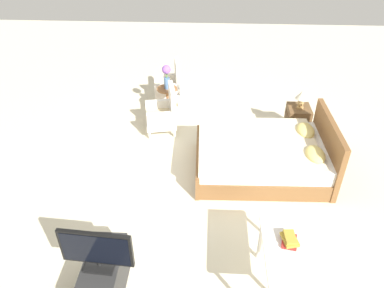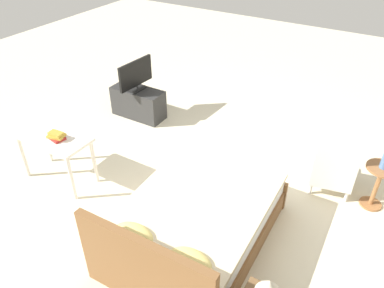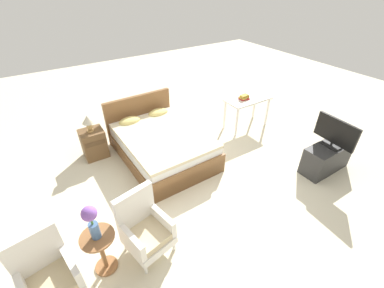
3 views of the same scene
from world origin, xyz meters
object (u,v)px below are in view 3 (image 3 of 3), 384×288
flower_vase (91,220)px  tv_stand (326,158)px  armchair_by_window_left (48,276)px  vanity_desk (248,103)px  tv_flatscreen (336,133)px  armchair_by_window_right (145,229)px  table_lamp (88,121)px  bed (161,143)px  nightstand (94,144)px  book_stack (244,97)px  side_table (101,248)px

flower_vase → tv_stand: 4.11m
armchair_by_window_left → vanity_desk: armchair_by_window_left is taller
tv_stand → tv_flatscreen: size_ratio=1.25×
armchair_by_window_right → table_lamp: 2.50m
armchair_by_window_right → flower_vase: flower_vase is taller
bed → tv_stand: bearing=-40.4°
flower_vase → tv_stand: (4.04, -0.29, -0.65)m
vanity_desk → armchair_by_window_right: bearing=-152.7°
tv_stand → nightstand: bearing=141.8°
armchair_by_window_left → book_stack: armchair_by_window_left is taller
nightstand → book_stack: size_ratio=2.42×
side_table → nightstand: (0.56, 2.45, -0.10)m
book_stack → side_table: bearing=-155.5°
bed → armchair_by_window_right: bed is taller
table_lamp → book_stack: (3.22, -0.73, -0.02)m
armchair_by_window_right → side_table: 0.56m
vanity_desk → book_stack: size_ratio=4.35×
armchair_by_window_left → book_stack: size_ratio=3.84×
vanity_desk → bed: bearing=179.4°
bed → book_stack: size_ratio=8.83×
book_stack → tv_stand: bearing=-82.5°
side_table → book_stack: 4.17m
flower_vase → book_stack: flower_vase is taller
tv_stand → vanity_desk: size_ratio=0.92×
flower_vase → vanity_desk: size_ratio=0.46×
tv_flatscreen → book_stack: tv_flatscreen is taller
tv_flatscreen → vanity_desk: size_ratio=0.74×
flower_vase → nightstand: bearing=77.2°
side_table → nightstand: bearing=77.2°
side_table → vanity_desk: 4.25m
armchair_by_window_right → side_table: bearing=178.2°
flower_vase → nightstand: (0.56, 2.45, -0.62)m
table_lamp → book_stack: size_ratio=1.38×
armchair_by_window_right → tv_stand: bearing=-4.5°
flower_vase → tv_stand: bearing=-4.2°
armchair_by_window_right → nightstand: (-0.00, 2.46, -0.08)m
nightstand → tv_stand: 4.44m
bed → armchair_by_window_left: size_ratio=2.30×
table_lamp → vanity_desk: table_lamp is taller
bed → nightstand: bed is taller
armchair_by_window_right → book_stack: bearing=28.4°
table_lamp → vanity_desk: size_ratio=0.32×
armchair_by_window_left → flower_vase: 0.79m
nightstand → tv_flatscreen: 4.47m
table_lamp → armchair_by_window_left: bearing=-114.8°
armchair_by_window_right → nightstand: size_ratio=1.59×
book_stack → table_lamp: bearing=167.3°
armchair_by_window_left → armchair_by_window_right: (1.14, -0.00, 0.00)m
vanity_desk → nightstand: bearing=167.4°
bed → armchair_by_window_right: (-1.11, -1.74, 0.08)m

